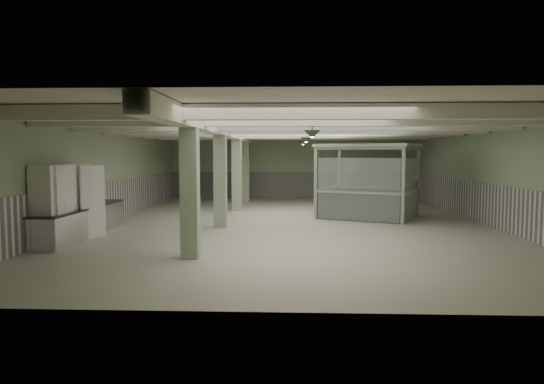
{
  "coord_description": "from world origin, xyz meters",
  "views": [
    {
      "loc": [
        -0.02,
        -17.64,
        2.56
      ],
      "look_at": [
        -0.67,
        -1.82,
        1.3
      ],
      "focal_mm": 32.0,
      "sensor_mm": 36.0,
      "label": 1
    }
  ],
  "objects_px": {
    "prep_counter": "(81,221)",
    "guard_booth": "(368,169)",
    "filing_cabinet": "(410,198)",
    "walkin_cooler": "(63,202)"
  },
  "relations": [
    {
      "from": "prep_counter",
      "to": "filing_cabinet",
      "type": "xyz_separation_m",
      "value": [
        11.4,
        5.47,
        0.27
      ]
    },
    {
      "from": "guard_booth",
      "to": "filing_cabinet",
      "type": "relative_size",
      "value": 3.12
    },
    {
      "from": "prep_counter",
      "to": "guard_booth",
      "type": "relative_size",
      "value": 1.1
    },
    {
      "from": "walkin_cooler",
      "to": "guard_booth",
      "type": "bearing_deg",
      "value": 31.2
    },
    {
      "from": "guard_booth",
      "to": "filing_cabinet",
      "type": "distance_m",
      "value": 2.27
    },
    {
      "from": "prep_counter",
      "to": "guard_booth",
      "type": "xyz_separation_m",
      "value": [
        9.57,
        4.89,
        1.48
      ]
    },
    {
      "from": "prep_counter",
      "to": "guard_booth",
      "type": "bearing_deg",
      "value": 27.04
    },
    {
      "from": "prep_counter",
      "to": "filing_cabinet",
      "type": "bearing_deg",
      "value": 25.64
    },
    {
      "from": "walkin_cooler",
      "to": "filing_cabinet",
      "type": "height_order",
      "value": "walkin_cooler"
    },
    {
      "from": "prep_counter",
      "to": "filing_cabinet",
      "type": "relative_size",
      "value": 3.45
    }
  ]
}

